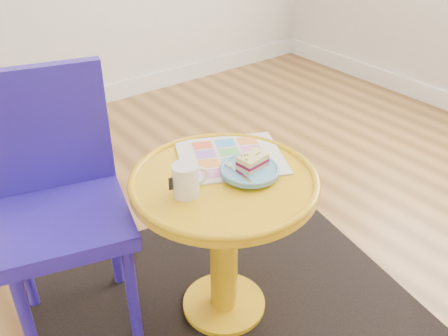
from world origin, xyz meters
TOP-DOWN VIEW (x-y plane):
  - floor at (0.00, 0.00)m, footprint 4.00×4.00m
  - rug at (-0.21, 0.06)m, footprint 1.48×1.32m
  - side_table at (-0.21, 0.06)m, footprint 0.59×0.59m
  - chair at (-0.63, 0.37)m, footprint 0.48×0.48m
  - newspaper at (-0.11, 0.15)m, footprint 0.43×0.41m
  - mug at (-0.34, 0.06)m, footprint 0.11×0.08m
  - plate at (-0.13, 0.03)m, footprint 0.18×0.18m
  - cake_slice at (-0.12, 0.03)m, footprint 0.10×0.07m
  - fork at (-0.18, 0.03)m, footprint 0.03×0.14m

SIDE VIEW (x-z plane):
  - floor at x=0.00m, z-range 0.00..0.00m
  - rug at x=-0.21m, z-range 0.00..0.01m
  - side_table at x=-0.21m, z-range 0.12..0.68m
  - chair at x=-0.63m, z-range 0.07..0.95m
  - newspaper at x=-0.11m, z-range 0.56..0.56m
  - plate at x=-0.13m, z-range 0.56..0.58m
  - fork at x=-0.18m, z-range 0.58..0.59m
  - cake_slice at x=-0.12m, z-range 0.58..0.62m
  - mug at x=-0.34m, z-range 0.56..0.66m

